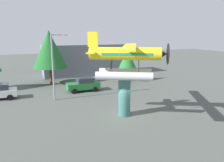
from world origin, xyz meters
The scene contains 8 objects.
ground_plane centered at (0.00, 0.00, 0.00)m, with size 140.00×140.00×0.00m, color #4C514C.
display_pedestal centered at (0.00, 0.00, 1.74)m, with size 1.10×1.10×3.48m, color #386B66.
floatplane_monument centered at (0.12, -0.06, 5.15)m, with size 7.10×9.69×4.00m.
car_mid_green centered at (-1.19, 9.91, 0.88)m, with size 4.20×2.02×1.76m.
streetlight_primary centered at (-5.05, 7.27, 4.28)m, with size 1.84×0.28×7.31m.
storefront_building centered at (2.70, 22.00, 2.73)m, with size 15.89×5.56×5.45m, color slate.
tree_east centered at (-4.60, 15.81, 5.14)m, with size 4.86×4.86×7.85m.
tree_center_back centered at (6.68, 13.26, 3.58)m, with size 2.73×2.73×5.13m.
Camera 1 is at (-8.23, -17.54, 7.32)m, focal length 35.74 mm.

